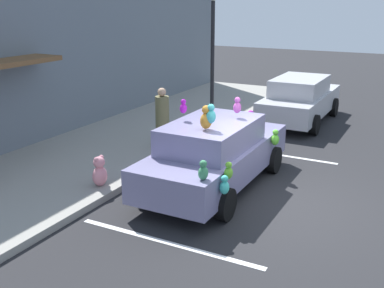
% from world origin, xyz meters
% --- Properties ---
extents(ground_plane, '(60.00, 60.00, 0.00)m').
position_xyz_m(ground_plane, '(0.00, 0.00, 0.00)').
color(ground_plane, '#262628').
extents(sidewalk, '(24.00, 4.00, 0.15)m').
position_xyz_m(sidewalk, '(0.00, 5.00, 0.07)').
color(sidewalk, gray).
rests_on(sidewalk, ground).
extents(storefront_building, '(24.00, 1.25, 6.40)m').
position_xyz_m(storefront_building, '(-0.01, 7.14, 3.19)').
color(storefront_building, slate).
rests_on(storefront_building, ground).
extents(parking_stripe_front, '(0.12, 3.60, 0.01)m').
position_xyz_m(parking_stripe_front, '(3.10, 1.00, 0.00)').
color(parking_stripe_front, silver).
rests_on(parking_stripe_front, ground).
extents(parking_stripe_rear, '(0.12, 3.60, 0.01)m').
position_xyz_m(parking_stripe_rear, '(-2.38, 1.00, 0.00)').
color(parking_stripe_rear, silver).
rests_on(parking_stripe_rear, ground).
extents(plush_covered_car, '(4.64, 2.03, 2.08)m').
position_xyz_m(plush_covered_car, '(0.28, 1.34, 0.80)').
color(plush_covered_car, gray).
rests_on(plush_covered_car, ground).
extents(parked_sedan_behind, '(4.51, 1.92, 1.54)m').
position_xyz_m(parked_sedan_behind, '(6.83, 1.25, 0.79)').
color(parked_sedan_behind, '#B7B7BC').
rests_on(parked_sedan_behind, ground).
extents(teddy_bear_on_sidewalk, '(0.35, 0.30, 0.68)m').
position_xyz_m(teddy_bear_on_sidewalk, '(-1.15, 3.41, 0.46)').
color(teddy_bear_on_sidewalk, pink).
rests_on(teddy_bear_on_sidewalk, sidewalk).
extents(street_lamp_post, '(0.28, 0.28, 4.09)m').
position_xyz_m(street_lamp_post, '(4.63, 3.50, 2.64)').
color(street_lamp_post, black).
rests_on(street_lamp_post, sidewalk).
extents(pedestrian_walking_past, '(0.37, 0.37, 1.63)m').
position_xyz_m(pedestrian_walking_past, '(1.87, 3.66, 0.90)').
color(pedestrian_walking_past, '#6A6742').
rests_on(pedestrian_walking_past, sidewalk).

